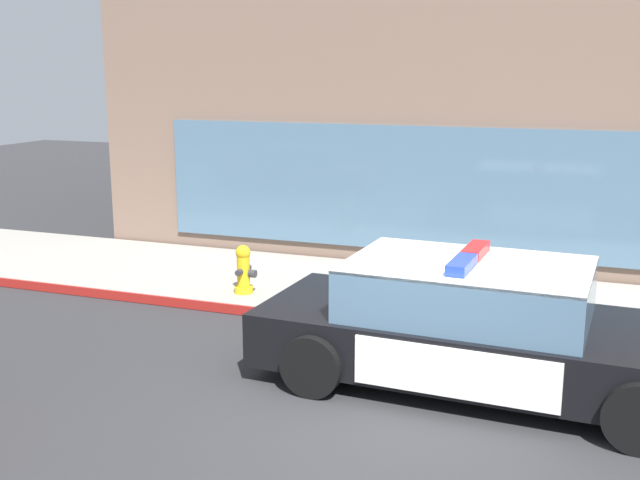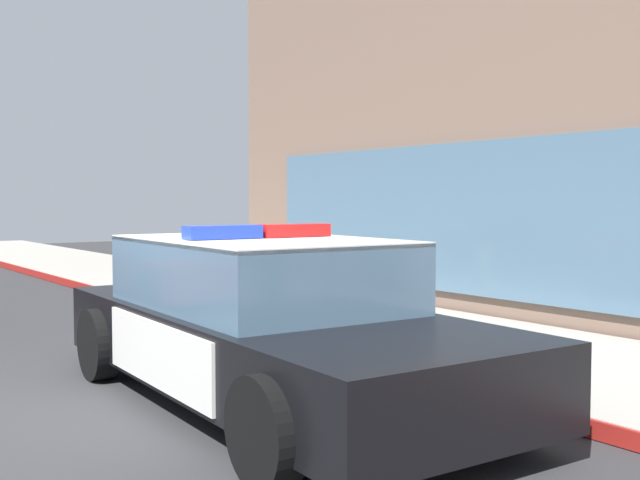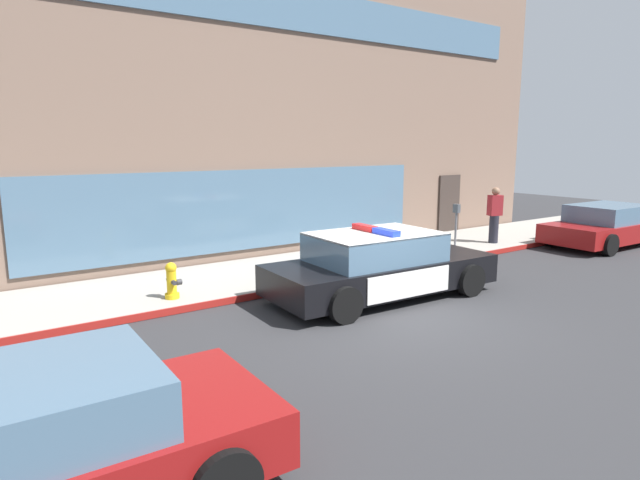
{
  "view_description": "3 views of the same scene",
  "coord_description": "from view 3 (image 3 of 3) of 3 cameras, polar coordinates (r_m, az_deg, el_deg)",
  "views": [
    {
      "loc": [
        1.82,
        -6.9,
        3.41
      ],
      "look_at": [
        -1.8,
        2.87,
        1.1
      ],
      "focal_mm": 43.37,
      "sensor_mm": 36.0,
      "label": 1
    },
    {
      "loc": [
        6.08,
        -2.2,
        1.71
      ],
      "look_at": [
        -0.02,
        2.22,
        1.31
      ],
      "focal_mm": 42.73,
      "sensor_mm": 36.0,
      "label": 2
    },
    {
      "loc": [
        -6.52,
        -6.9,
        3.16
      ],
      "look_at": [
        -0.04,
        2.34,
        1.12
      ],
      "focal_mm": 29.87,
      "sensor_mm": 36.0,
      "label": 3
    }
  ],
  "objects": [
    {
      "name": "parking_meter",
      "position": [
        15.5,
        14.38,
        2.24
      ],
      "size": [
        0.12,
        0.18,
        1.34
      ],
      "color": "slate",
      "rests_on": "sidewalk"
    },
    {
      "name": "curb_red_paint",
      "position": [
        11.85,
        -0.32,
        -4.82
      ],
      "size": [
        28.8,
        0.04,
        0.14
      ],
      "primitive_type": "cube",
      "color": "maroon",
      "rests_on": "ground"
    },
    {
      "name": "police_cruiser",
      "position": [
        11.09,
        6.42,
        -2.71
      ],
      "size": [
        4.97,
        2.31,
        1.49
      ],
      "rotation": [
        0.0,
        0.0,
        -0.04
      ],
      "color": "black",
      "rests_on": "ground"
    },
    {
      "name": "car_down_street",
      "position": [
        18.97,
        28.42,
        1.37
      ],
      "size": [
        4.65,
        2.18,
        1.29
      ],
      "rotation": [
        0.0,
        0.0,
        -0.03
      ],
      "color": "maroon",
      "rests_on": "ground"
    },
    {
      "name": "pedestrian_on_sidewalk",
      "position": [
        17.15,
        18.19,
        2.56
      ],
      "size": [
        0.46,
        0.37,
        1.71
      ],
      "rotation": [
        0.0,
        0.0,
        1.26
      ],
      "color": "#23232D",
      "rests_on": "sidewalk"
    },
    {
      "name": "sidewalk",
      "position": [
        13.11,
        -4.17,
        -3.37
      ],
      "size": [
        48.0,
        3.05,
        0.15
      ],
      "primitive_type": "cube",
      "color": "#A39E93",
      "rests_on": "ground"
    },
    {
      "name": "fire_hydrant",
      "position": [
        10.89,
        -15.6,
        -4.25
      ],
      "size": [
        0.34,
        0.39,
        0.73
      ],
      "color": "gold",
      "rests_on": "sidewalk"
    },
    {
      "name": "car_far_lane",
      "position": [
        5.39,
        -29.68,
        -19.14
      ],
      "size": [
        4.43,
        2.14,
        1.29
      ],
      "rotation": [
        0.0,
        0.0,
        3.12
      ],
      "color": "maroon",
      "rests_on": "ground"
    },
    {
      "name": "ground",
      "position": [
        10.01,
        7.96,
        -8.24
      ],
      "size": [
        48.0,
        48.0,
        0.0
      ],
      "primitive_type": "plane",
      "color": "#303033"
    },
    {
      "name": "storefront_building",
      "position": [
        20.33,
        -10.04,
        14.22
      ],
      "size": [
        18.57,
        11.71,
        9.23
      ],
      "color": "#7A6051",
      "rests_on": "ground"
    }
  ]
}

